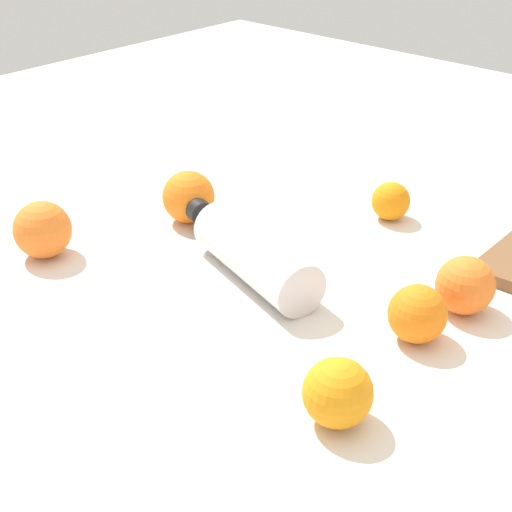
{
  "coord_description": "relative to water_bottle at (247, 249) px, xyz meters",
  "views": [
    {
      "loc": [
        -0.66,
        -0.57,
        0.55
      ],
      "look_at": [
        0.01,
        0.05,
        0.04
      ],
      "focal_mm": 54.14,
      "sensor_mm": 36.0,
      "label": 1
    }
  ],
  "objects": [
    {
      "name": "orange_4",
      "position": [
        0.06,
        0.18,
        0.0
      ],
      "size": [
        0.08,
        0.08,
        0.08
      ],
      "primitive_type": "sphere",
      "color": "orange",
      "rests_on": "ground_plane"
    },
    {
      "name": "orange_0",
      "position": [
        -0.16,
        0.25,
        0.0
      ],
      "size": [
        0.08,
        0.08,
        0.08
      ],
      "primitive_type": "sphere",
      "color": "orange",
      "rests_on": "ground_plane"
    },
    {
      "name": "orange_2",
      "position": [
        -0.16,
        -0.28,
        0.0
      ],
      "size": [
        0.07,
        0.07,
        0.07
      ],
      "primitive_type": "sphere",
      "color": "orange",
      "rests_on": "ground_plane"
    },
    {
      "name": "ground_plane",
      "position": [
        -0.02,
        -0.07,
        -0.04
      ],
      "size": [
        2.4,
        2.4,
        0.0
      ],
      "primitive_type": "plane",
      "color": "silver"
    },
    {
      "name": "water_bottle",
      "position": [
        0.0,
        0.0,
        0.0
      ],
      "size": [
        0.14,
        0.29,
        0.07
      ],
      "rotation": [
        0.0,
        0.0,
        1.29
      ],
      "color": "silver",
      "rests_on": "ground_plane"
    },
    {
      "name": "orange_1",
      "position": [
        0.02,
        -0.26,
        -0.0
      ],
      "size": [
        0.07,
        0.07,
        0.07
      ],
      "primitive_type": "sphere",
      "color": "orange",
      "rests_on": "ground_plane"
    },
    {
      "name": "orange_5",
      "position": [
        0.11,
        -0.27,
        0.0
      ],
      "size": [
        0.08,
        0.08,
        0.08
      ],
      "primitive_type": "sphere",
      "color": "orange",
      "rests_on": "ground_plane"
    },
    {
      "name": "orange_3",
      "position": [
        0.28,
        -0.05,
        -0.01
      ],
      "size": [
        0.06,
        0.06,
        0.06
      ],
      "primitive_type": "sphere",
      "color": "orange",
      "rests_on": "ground_plane"
    }
  ]
}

